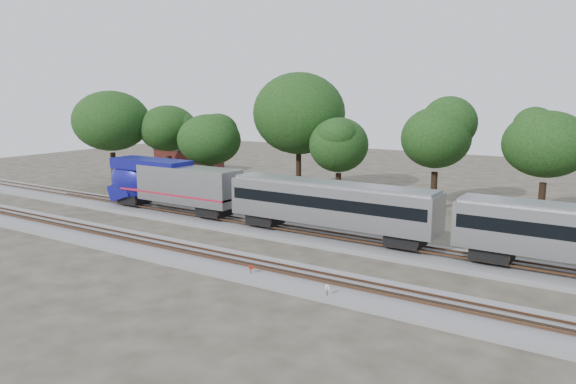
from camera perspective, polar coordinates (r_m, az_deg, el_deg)
name	(u,v)px	position (r m, az deg, el deg)	size (l,w,h in m)	color
ground	(264,254)	(44.45, -2.48, -6.28)	(160.00, 160.00, 0.00)	#383328
track_far	(304,235)	(49.21, 1.62, -4.40)	(160.00, 5.00, 0.73)	slate
track_near	(232,264)	(41.36, -5.75, -7.30)	(160.00, 5.00, 0.73)	slate
switch_stand_red	(251,270)	(38.49, -3.79, -7.95)	(0.31, 0.08, 0.99)	#512D19
switch_stand_white	(327,291)	(34.58, 4.00, -9.98)	(0.34, 0.08, 1.08)	#512D19
switch_lever	(303,290)	(36.13, 1.52, -9.97)	(0.50, 0.30, 0.30)	#512D19
brick_building	(189,158)	(89.81, -10.03, 3.42)	(9.49, 6.86, 4.45)	maroon
tree_0	(111,121)	(76.02, -17.54, 6.89)	(9.00, 9.00, 12.69)	black
tree_1	(168,128)	(74.63, -12.10, 6.33)	(8.01, 8.01, 11.29)	black
tree_2	(209,140)	(68.95, -8.02, 5.26)	(6.92, 6.92, 9.76)	black
tree_3	(299,114)	(66.79, 1.11, 7.97)	(10.19, 10.19, 14.36)	black
tree_4	(339,145)	(61.86, 5.19, 4.77)	(6.93, 6.93, 9.77)	black
tree_5	(436,138)	(60.77, 14.82, 5.34)	(7.96, 7.96, 11.23)	black
tree_6	(546,144)	(57.02, 24.75, 4.41)	(7.93, 7.93, 11.18)	black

